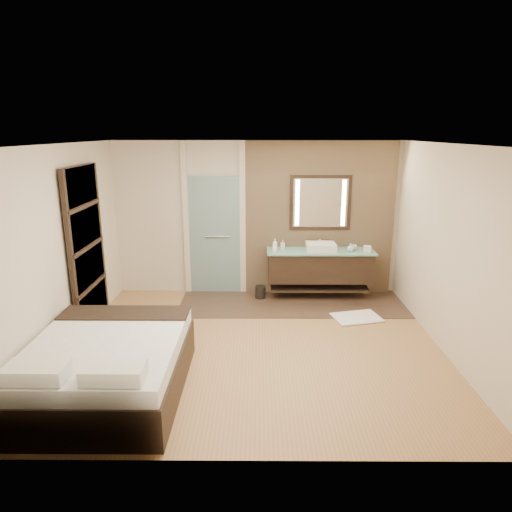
{
  "coord_description": "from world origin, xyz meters",
  "views": [
    {
      "loc": [
        0.03,
        -5.7,
        2.86
      ],
      "look_at": [
        -0.01,
        0.6,
        1.12
      ],
      "focal_mm": 32.0,
      "sensor_mm": 36.0,
      "label": 1
    }
  ],
  "objects_px": {
    "mirror_unit": "(320,203)",
    "bed": "(107,366)",
    "vanity": "(320,266)",
    "waste_bin": "(260,292)"
  },
  "relations": [
    {
      "from": "mirror_unit",
      "to": "bed",
      "type": "distance_m",
      "value": 4.51
    },
    {
      "from": "vanity",
      "to": "bed",
      "type": "relative_size",
      "value": 0.9
    },
    {
      "from": "vanity",
      "to": "waste_bin",
      "type": "relative_size",
      "value": 8.12
    },
    {
      "from": "mirror_unit",
      "to": "waste_bin",
      "type": "relative_size",
      "value": 4.66
    },
    {
      "from": "mirror_unit",
      "to": "vanity",
      "type": "bearing_deg",
      "value": -90.0
    },
    {
      "from": "bed",
      "to": "waste_bin",
      "type": "relative_size",
      "value": 9.03
    },
    {
      "from": "bed",
      "to": "waste_bin",
      "type": "xyz_separation_m",
      "value": [
        1.71,
        3.01,
        -0.21
      ]
    },
    {
      "from": "vanity",
      "to": "bed",
      "type": "height_order",
      "value": "vanity"
    },
    {
      "from": "bed",
      "to": "waste_bin",
      "type": "height_order",
      "value": "bed"
    },
    {
      "from": "vanity",
      "to": "waste_bin",
      "type": "bearing_deg",
      "value": -176.24
    }
  ]
}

